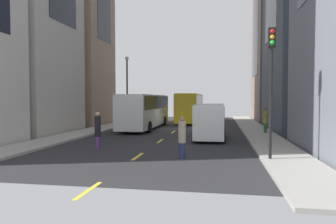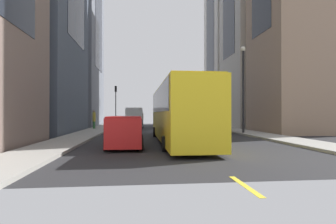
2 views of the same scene
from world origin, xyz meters
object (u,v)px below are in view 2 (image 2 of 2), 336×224
(city_bus_white, at_px, (197,112))
(pedestrian_crossing_near, at_px, (94,119))
(pedestrian_waiting_curb, at_px, (176,118))
(traffic_light_near_corner, at_px, (116,98))
(delivery_van_white, at_px, (134,116))
(car_red_0, at_px, (125,129))
(pedestrian_crossing_mid, at_px, (142,118))
(streetcar_yellow, at_px, (177,109))

(city_bus_white, distance_m, pedestrian_crossing_near, 11.67)
(city_bus_white, relative_size, pedestrian_waiting_curb, 5.51)
(city_bus_white, relative_size, traffic_light_near_corner, 1.99)
(delivery_van_white, bearing_deg, car_red_0, 89.74)
(car_red_0, distance_m, traffic_light_near_corner, 28.54)
(delivery_van_white, distance_m, pedestrian_crossing_mid, 7.67)
(city_bus_white, distance_m, traffic_light_near_corner, 18.28)
(delivery_van_white, relative_size, pedestrian_crossing_near, 2.66)
(pedestrian_crossing_near, bearing_deg, streetcar_yellow, 164.96)
(city_bus_white, height_order, traffic_light_near_corner, traffic_light_near_corner)
(pedestrian_crossing_mid, xyz_separation_m, traffic_light_near_corner, (4.19, -0.24, 3.26))
(pedestrian_crossing_near, xyz_separation_m, pedestrian_waiting_curb, (-10.74, -9.78, -0.09))
(car_red_0, xyz_separation_m, pedestrian_crossing_mid, (-1.19, -27.94, 0.09))
(car_red_0, distance_m, pedestrian_crossing_mid, 27.96)
(car_red_0, relative_size, pedestrian_crossing_near, 2.03)
(car_red_0, bearing_deg, delivery_van_white, -90.26)
(city_bus_white, relative_size, pedestrian_crossing_near, 5.85)
(pedestrian_crossing_mid, height_order, traffic_light_near_corner, traffic_light_near_corner)
(delivery_van_white, bearing_deg, city_bus_white, 131.71)
(streetcar_yellow, bearing_deg, car_red_0, 37.81)
(city_bus_white, height_order, delivery_van_white, city_bus_white)
(delivery_van_white, xyz_separation_m, car_red_0, (0.09, 20.36, -0.51))
(pedestrian_crossing_near, height_order, pedestrian_crossing_mid, pedestrian_crossing_near)
(streetcar_yellow, height_order, pedestrian_crossing_near, streetcar_yellow)
(streetcar_yellow, bearing_deg, pedestrian_crossing_mid, -85.45)
(pedestrian_crossing_near, bearing_deg, pedestrian_crossing_mid, -69.44)
(car_red_0, bearing_deg, city_bus_white, -117.62)
(city_bus_white, xyz_separation_m, pedestrian_crossing_mid, (5.56, -15.04, -0.91))
(pedestrian_waiting_curb, height_order, traffic_light_near_corner, traffic_light_near_corner)
(pedestrian_crossing_near, distance_m, traffic_light_near_corner, 12.32)
(pedestrian_crossing_near, distance_m, pedestrian_crossing_mid, 12.87)
(delivery_van_white, xyz_separation_m, pedestrian_crossing_mid, (-1.10, -7.57, -0.42))
(pedestrian_crossing_mid, bearing_deg, city_bus_white, -162.06)
(streetcar_yellow, height_order, pedestrian_waiting_curb, streetcar_yellow)
(streetcar_yellow, bearing_deg, delivery_van_white, -80.09)
(city_bus_white, bearing_deg, pedestrian_crossing_mid, -69.72)
(streetcar_yellow, height_order, traffic_light_near_corner, traffic_light_near_corner)
(delivery_van_white, relative_size, car_red_0, 1.31)
(pedestrian_waiting_curb, relative_size, traffic_light_near_corner, 0.36)
(traffic_light_near_corner, bearing_deg, pedestrian_crossing_near, 83.34)
(pedestrian_waiting_curb, relative_size, pedestrian_crossing_mid, 1.05)
(delivery_van_white, relative_size, traffic_light_near_corner, 0.90)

